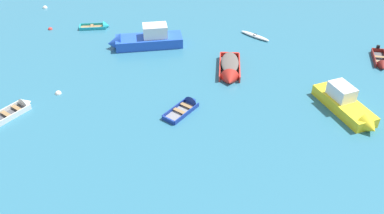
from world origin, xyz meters
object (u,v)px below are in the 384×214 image
(rowboat_white_back_row_right, at_px, (19,108))
(rowboat_red_cluster_outer, at_px, (230,70))
(rowboat_maroon_far_right, at_px, (381,63))
(mooring_buoy_midfield, at_px, (58,94))
(rowboat_deep_blue_back_row_left, at_px, (188,105))
(kayak_white_near_left, at_px, (255,36))
(mooring_buoy_central, at_px, (50,29))
(motor_launch_yellow_outer_right, at_px, (348,106))
(mooring_buoy_trailing, at_px, (45,8))
(rowboat_turquoise_cluster_inner, at_px, (101,26))
(motor_launch_blue_midfield_right, at_px, (144,40))

(rowboat_white_back_row_right, distance_m, rowboat_red_cluster_outer, 15.16)
(rowboat_maroon_far_right, relative_size, mooring_buoy_midfield, 7.65)
(rowboat_red_cluster_outer, xyz_separation_m, mooring_buoy_midfield, (-12.37, -2.54, -0.38))
(rowboat_maroon_far_right, xyz_separation_m, rowboat_red_cluster_outer, (-12.08, -1.43, 0.20))
(rowboat_deep_blue_back_row_left, xyz_separation_m, kayak_white_near_left, (5.88, 10.50, -0.01))
(mooring_buoy_central, bearing_deg, rowboat_white_back_row_right, -83.73)
(rowboat_white_back_row_right, bearing_deg, mooring_buoy_central, 96.27)
(rowboat_red_cluster_outer, relative_size, mooring_buoy_midfield, 10.06)
(mooring_buoy_midfield, bearing_deg, rowboat_maroon_far_right, 9.21)
(motor_launch_yellow_outer_right, bearing_deg, mooring_buoy_trailing, 144.43)
(motor_launch_yellow_outer_right, relative_size, kayak_white_near_left, 2.24)
(rowboat_white_back_row_right, height_order, rowboat_turquoise_cluster_inner, rowboat_white_back_row_right)
(mooring_buoy_trailing, bearing_deg, rowboat_deep_blue_back_row_left, -49.66)
(rowboat_maroon_far_right, relative_size, mooring_buoy_trailing, 7.16)
(rowboat_deep_blue_back_row_left, height_order, rowboat_red_cluster_outer, rowboat_red_cluster_outer)
(rowboat_turquoise_cluster_inner, bearing_deg, mooring_buoy_trailing, 144.41)
(kayak_white_near_left, xyz_separation_m, motor_launch_blue_midfield_right, (-9.67, -1.66, 0.48))
(mooring_buoy_trailing, bearing_deg, rowboat_red_cluster_outer, -36.30)
(mooring_buoy_central, bearing_deg, motor_launch_blue_midfield_right, -20.59)
(motor_launch_yellow_outer_right, height_order, motor_launch_blue_midfield_right, motor_launch_blue_midfield_right)
(rowboat_deep_blue_back_row_left, relative_size, kayak_white_near_left, 1.20)
(motor_launch_blue_midfield_right, height_order, mooring_buoy_trailing, motor_launch_blue_midfield_right)
(mooring_buoy_midfield, xyz_separation_m, mooring_buoy_trailing, (-5.39, 15.59, 0.00))
(rowboat_turquoise_cluster_inner, relative_size, motor_launch_blue_midfield_right, 0.44)
(motor_launch_yellow_outer_right, height_order, kayak_white_near_left, motor_launch_yellow_outer_right)
(rowboat_maroon_far_right, bearing_deg, rowboat_deep_blue_back_row_left, -159.74)
(rowboat_red_cluster_outer, bearing_deg, motor_launch_blue_midfield_right, 146.11)
(rowboat_white_back_row_right, xyz_separation_m, rowboat_maroon_far_right, (26.54, 5.95, 0.01))
(rowboat_maroon_far_right, distance_m, rowboat_turquoise_cluster_inner, 24.29)
(rowboat_white_back_row_right, xyz_separation_m, rowboat_red_cluster_outer, (14.47, 4.53, 0.21))
(mooring_buoy_trailing, xyz_separation_m, mooring_buoy_central, (1.92, -5.05, 0.00))
(motor_launch_blue_midfield_right, relative_size, mooring_buoy_central, 16.04)
(rowboat_turquoise_cluster_inner, xyz_separation_m, mooring_buoy_trailing, (-6.56, 4.69, -0.13))
(motor_launch_yellow_outer_right, distance_m, rowboat_deep_blue_back_row_left, 10.55)
(motor_launch_blue_midfield_right, xyz_separation_m, mooring_buoy_trailing, (-10.84, 8.40, -0.62))
(motor_launch_yellow_outer_right, height_order, mooring_buoy_midfield, motor_launch_yellow_outer_right)
(rowboat_maroon_far_right, distance_m, kayak_white_near_left, 10.53)
(rowboat_deep_blue_back_row_left, height_order, rowboat_maroon_far_right, rowboat_deep_blue_back_row_left)
(rowboat_turquoise_cluster_inner, xyz_separation_m, mooring_buoy_midfield, (-1.16, -10.90, -0.13))
(rowboat_white_back_row_right, xyz_separation_m, motor_launch_blue_midfield_right, (7.55, 9.18, 0.45))
(rowboat_maroon_far_right, distance_m, motor_launch_blue_midfield_right, 19.27)
(kayak_white_near_left, relative_size, mooring_buoy_trailing, 5.33)
(mooring_buoy_trailing, bearing_deg, mooring_buoy_midfield, -70.92)
(rowboat_maroon_far_right, xyz_separation_m, mooring_buoy_trailing, (-29.84, 11.62, -0.18))
(rowboat_turquoise_cluster_inner, xyz_separation_m, motor_launch_blue_midfield_right, (4.29, -3.71, 0.49))
(kayak_white_near_left, distance_m, mooring_buoy_midfield, 17.52)
(rowboat_red_cluster_outer, bearing_deg, rowboat_maroon_far_right, 6.75)
(rowboat_red_cluster_outer, bearing_deg, rowboat_turquoise_cluster_inner, 143.29)
(rowboat_turquoise_cluster_inner, distance_m, mooring_buoy_midfield, 10.96)
(motor_launch_yellow_outer_right, xyz_separation_m, mooring_buoy_central, (-23.23, 12.94, -0.54))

